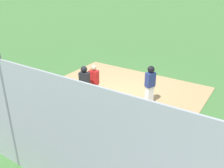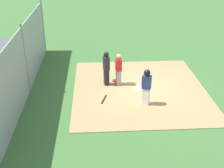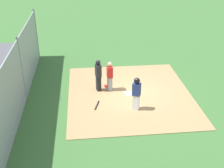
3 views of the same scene
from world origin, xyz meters
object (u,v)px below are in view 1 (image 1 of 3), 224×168
at_px(home_plate, 117,94).
at_px(runner, 150,82).
at_px(catcher, 94,82).
at_px(umpire, 85,85).
at_px(catcher_mask, 86,98).
at_px(baseball_bat, 116,118).

relative_size(home_plate, runner, 0.26).
xyz_separation_m(catcher, umpire, (-0.01, -0.60, 0.08)).
xyz_separation_m(home_plate, runner, (1.55, 0.06, 0.94)).
height_order(home_plate, catcher, catcher).
xyz_separation_m(catcher, catcher_mask, (-0.35, -0.18, -0.78)).
bearing_deg(catcher_mask, home_plate, 52.26).
relative_size(runner, baseball_bat, 2.03).
xyz_separation_m(runner, baseball_bat, (-0.51, -1.84, -0.92)).
height_order(catcher, baseball_bat, catcher).
height_order(umpire, catcher_mask, umpire).
bearing_deg(catcher_mask, runner, 26.54).
height_order(baseball_bat, catcher_mask, catcher_mask).
bearing_deg(baseball_bat, catcher, 170.43).
distance_m(catcher, runner, 2.35).
distance_m(home_plate, baseball_bat, 2.06).
xyz_separation_m(baseball_bat, catcher_mask, (-1.94, 0.61, 0.03)).
distance_m(umpire, baseball_bat, 1.84).
height_order(umpire, runner, umpire).
relative_size(home_plate, catcher_mask, 1.83).
bearing_deg(catcher_mask, catcher, 26.77).
bearing_deg(catcher, baseball_bat, -124.39).
bearing_deg(baseball_bat, umpire, -169.79).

